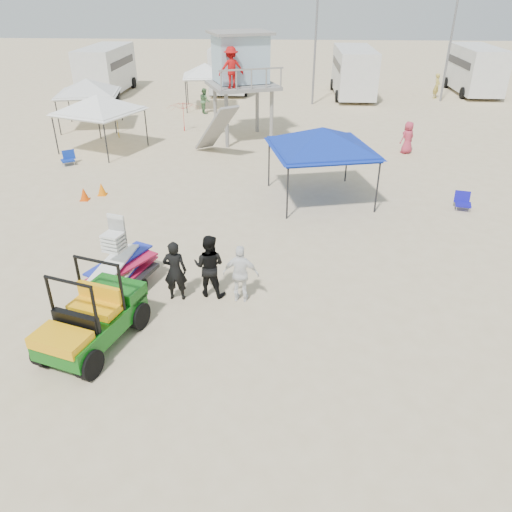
# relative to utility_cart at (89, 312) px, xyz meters

# --- Properties ---
(ground) EXTENTS (140.00, 140.00, 0.00)m
(ground) POSITION_rel_utility_cart_xyz_m (3.10, -0.91, -0.91)
(ground) COLOR beige
(ground) RESTS_ON ground
(utility_cart) EXTENTS (2.01, 2.85, 1.96)m
(utility_cart) POSITION_rel_utility_cart_xyz_m (0.00, 0.00, 0.00)
(utility_cart) COLOR #0E5A11
(utility_cart) RESTS_ON ground
(surf_trailer) EXTENTS (1.69, 2.36, 1.91)m
(surf_trailer) POSITION_rel_utility_cart_xyz_m (0.01, 2.34, -0.13)
(surf_trailer) COLOR black
(surf_trailer) RESTS_ON ground
(man_left) EXTENTS (0.62, 0.41, 1.67)m
(man_left) POSITION_rel_utility_cart_xyz_m (1.52, 2.04, -0.08)
(man_left) COLOR black
(man_left) RESTS_ON ground
(man_mid) EXTENTS (0.95, 0.80, 1.73)m
(man_mid) POSITION_rel_utility_cart_xyz_m (2.37, 2.29, -0.05)
(man_mid) COLOR black
(man_mid) RESTS_ON ground
(man_right) EXTENTS (0.96, 0.47, 1.59)m
(man_right) POSITION_rel_utility_cart_xyz_m (3.22, 2.04, -0.12)
(man_right) COLOR white
(man_right) RESTS_ON ground
(lifeguard_tower) EXTENTS (4.13, 4.13, 5.11)m
(lifeguard_tower) POSITION_rel_utility_cart_xyz_m (1.97, 17.42, 2.89)
(lifeguard_tower) COLOR gray
(lifeguard_tower) RESTS_ON ground
(canopy_blue) EXTENTS (4.11, 4.11, 3.15)m
(canopy_blue) POSITION_rel_utility_cart_xyz_m (5.62, 9.20, 1.69)
(canopy_blue) COLOR black
(canopy_blue) RESTS_ON ground
(canopy_white_a) EXTENTS (4.17, 4.17, 3.08)m
(canopy_white_a) POSITION_rel_utility_cart_xyz_m (-4.66, 14.97, 1.62)
(canopy_white_a) COLOR black
(canopy_white_a) RESTS_ON ground
(canopy_white_b) EXTENTS (3.63, 3.63, 3.08)m
(canopy_white_b) POSITION_rel_utility_cart_xyz_m (-6.72, 19.23, 1.62)
(canopy_white_b) COLOR black
(canopy_white_b) RESTS_ON ground
(canopy_white_c) EXTENTS (3.02, 3.02, 3.22)m
(canopy_white_c) POSITION_rel_utility_cart_xyz_m (-0.90, 24.47, 1.76)
(canopy_white_c) COLOR black
(canopy_white_c) RESTS_ON ground
(umbrella_a) EXTENTS (1.98, 2.01, 1.60)m
(umbrella_a) POSITION_rel_utility_cart_xyz_m (-1.32, 18.64, -0.11)
(umbrella_a) COLOR red
(umbrella_a) RESTS_ON ground
(umbrella_b) EXTENTS (2.51, 2.51, 1.62)m
(umbrella_b) POSITION_rel_utility_cart_xyz_m (-4.55, 17.14, -0.10)
(umbrella_b) COLOR gold
(umbrella_b) RESTS_ON ground
(cone_near) EXTENTS (0.34, 0.34, 0.50)m
(cone_near) POSITION_rel_utility_cart_xyz_m (-3.32, 8.52, -0.66)
(cone_near) COLOR #E24907
(cone_near) RESTS_ON ground
(cone_far) EXTENTS (0.34, 0.34, 0.50)m
(cone_far) POSITION_rel_utility_cart_xyz_m (-2.82, 9.07, -0.66)
(cone_far) COLOR orange
(cone_far) RESTS_ON ground
(beach_chair_a) EXTENTS (0.73, 0.82, 0.64)m
(beach_chair_a) POSITION_rel_utility_cart_xyz_m (-5.56, 12.68, -0.60)
(beach_chair_a) COLOR #0E2D9B
(beach_chair_a) RESTS_ON ground
(beach_chair_b) EXTENTS (0.65, 0.70, 0.64)m
(beach_chair_b) POSITION_rel_utility_cart_xyz_m (10.82, 8.47, -0.60)
(beach_chair_b) COLOR #120E9E
(beach_chair_b) RESTS_ON ground
(beach_chair_c) EXTENTS (0.67, 0.73, 0.64)m
(beach_chair_c) POSITION_rel_utility_cart_xyz_m (7.79, 14.48, -0.60)
(beach_chair_c) COLOR #0E15A1
(beach_chair_c) RESTS_ON ground
(rv_far_left) EXTENTS (2.64, 6.80, 3.25)m
(rv_far_left) POSITION_rel_utility_cart_xyz_m (-8.90, 29.09, 0.89)
(rv_far_left) COLOR silver
(rv_far_left) RESTS_ON ground
(rv_mid_left) EXTENTS (2.65, 6.50, 3.25)m
(rv_mid_left) POSITION_rel_utility_cart_xyz_m (0.10, 30.59, 0.89)
(rv_mid_left) COLOR silver
(rv_mid_left) RESTS_ON ground
(rv_mid_right) EXTENTS (2.64, 7.00, 3.25)m
(rv_mid_right) POSITION_rel_utility_cart_xyz_m (9.10, 29.09, 0.89)
(rv_mid_right) COLOR silver
(rv_mid_right) RESTS_ON ground
(rv_far_right) EXTENTS (2.64, 6.60, 3.25)m
(rv_far_right) POSITION_rel_utility_cart_xyz_m (18.10, 30.59, 0.89)
(rv_far_right) COLOR silver
(rv_far_right) RESTS_ON ground
(light_pole_left) EXTENTS (0.14, 0.14, 8.00)m
(light_pole_left) POSITION_rel_utility_cart_xyz_m (6.10, 26.09, 3.09)
(light_pole_left) COLOR slate
(light_pole_left) RESTS_ON ground
(light_pole_right) EXTENTS (0.14, 0.14, 8.00)m
(light_pole_right) POSITION_rel_utility_cart_xyz_m (15.10, 27.59, 3.09)
(light_pole_right) COLOR slate
(light_pole_right) RESTS_ON ground
(distant_beachgoers) EXTENTS (16.54, 14.05, 1.69)m
(distant_beachgoers) POSITION_rel_utility_cart_xyz_m (6.99, 21.85, -0.13)
(distant_beachgoers) COLOR #B9354C
(distant_beachgoers) RESTS_ON ground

